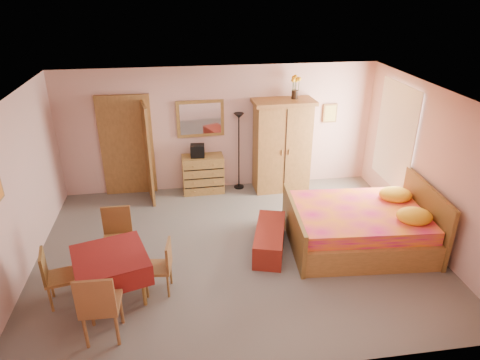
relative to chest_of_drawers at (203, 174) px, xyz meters
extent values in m
plane|color=slate|center=(0.39, -2.27, -0.40)|extent=(6.50, 6.50, 0.00)
plane|color=brown|center=(0.39, -2.27, 2.20)|extent=(6.50, 6.50, 0.00)
cube|color=#D3A299|center=(0.39, 0.23, 0.90)|extent=(6.50, 0.10, 2.60)
cube|color=#D3A299|center=(0.39, -4.77, 0.90)|extent=(6.50, 0.10, 2.60)
cube|color=#D3A299|center=(-2.86, -2.27, 0.90)|extent=(0.10, 5.00, 2.60)
cube|color=#D3A299|center=(3.64, -2.27, 0.90)|extent=(0.10, 5.00, 2.60)
cube|color=#9E6B35|center=(-1.51, 0.20, 0.62)|extent=(1.06, 0.12, 2.15)
cube|color=white|center=(3.60, -1.07, 1.05)|extent=(0.08, 1.40, 1.95)
cube|color=#D8BF59|center=(2.74, 0.20, 1.15)|extent=(0.30, 0.04, 0.40)
cube|color=olive|center=(0.00, 0.00, 0.00)|extent=(0.86, 0.45, 0.81)
cube|color=white|center=(0.00, 0.21, 1.15)|extent=(0.97, 0.10, 0.76)
cube|color=black|center=(-0.10, -0.01, 0.54)|extent=(0.30, 0.23, 0.27)
cube|color=black|center=(0.77, 0.08, 0.43)|extent=(0.26, 0.26, 1.67)
cube|color=#A26F37|center=(1.66, -0.09, 0.57)|extent=(1.26, 0.68, 1.95)
cube|color=yellow|center=(1.89, -0.01, 1.78)|extent=(0.19, 0.19, 0.47)
cube|color=#D8156C|center=(2.45, -2.37, 0.13)|extent=(2.44, 1.99, 1.07)
cube|color=maroon|center=(0.94, -2.35, -0.20)|extent=(0.78, 1.31, 0.41)
cube|color=maroon|center=(-1.49, -3.17, -0.05)|extent=(1.20, 1.20, 0.71)
cube|color=#935C31|center=(-1.52, -3.90, 0.11)|extent=(0.47, 0.47, 1.02)
cube|color=#AD723A|center=(-1.49, -2.45, 0.08)|extent=(0.44, 0.44, 0.97)
cube|color=#A87139|center=(-2.18, -3.17, 0.02)|extent=(0.46, 0.46, 0.85)
cube|color=olive|center=(-0.86, -3.13, 0.00)|extent=(0.41, 0.41, 0.82)
camera|label=1|loc=(-0.43, -8.22, 3.72)|focal=32.00mm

